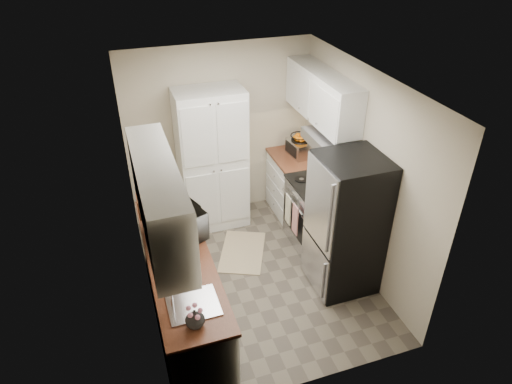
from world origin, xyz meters
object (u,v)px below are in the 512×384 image
Objects in this scene: refrigerator at (346,224)px; wine_bottle at (162,196)px; microwave at (178,220)px; toaster_oven at (301,148)px; pantry_cabinet at (212,161)px; electric_range at (317,213)px.

wine_bottle is (-1.94, 0.94, 0.21)m from refrigerator.
refrigerator is 1.90m from microwave.
wine_bottle reaches higher than toaster_oven.
pantry_cabinet is 1.58m from electric_range.
refrigerator reaches higher than electric_range.
electric_range is 0.88m from refrigerator.
refrigerator reaches higher than microwave.
pantry_cabinet is 1.77× the size of electric_range.
pantry_cabinet reaches higher than microwave.
pantry_cabinet is 6.97× the size of wine_bottle.
electric_range is at bearing 87.52° from refrigerator.
wine_bottle is at bearing -135.43° from pantry_cabinet.
pantry_cabinet is at bearing 44.57° from wine_bottle.
pantry_cabinet is 1.13m from wine_bottle.
refrigerator is 2.75× the size of microwave.
microwave is at bearing -153.97° from toaster_oven.
wine_bottle is 2.19m from toaster_oven.
toaster_oven is (1.28, -0.09, 0.03)m from pantry_cabinet.
refrigerator is (1.14, -1.73, -0.15)m from pantry_cabinet.
pantry_cabinet reaches higher than toaster_oven.
microwave is at bearing -81.12° from wine_bottle.
microwave is at bearing -166.77° from electric_range.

